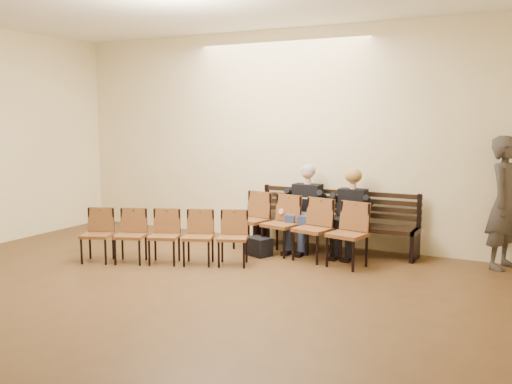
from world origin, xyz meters
TOP-DOWN VIEW (x-y plane):
  - ground at (0.00, 0.00)m, footprint 10.00×10.00m
  - room_walls at (0.00, 0.79)m, footprint 8.02×10.01m
  - bench at (1.07, 4.65)m, footprint 2.60×0.90m
  - seated_man at (0.64, 4.53)m, footprint 0.55×0.76m
  - seated_woman at (1.38, 4.53)m, footprint 0.52×0.72m
  - laptop at (0.65, 4.32)m, footprint 0.37×0.30m
  - water_bottle at (1.48, 4.25)m, footprint 0.07×0.07m
  - bag at (0.18, 3.84)m, footprint 0.44×0.37m
  - passerby at (3.50, 4.75)m, footprint 0.71×0.88m
  - chair_row_front at (0.72, 4.00)m, footprint 2.26×0.93m
  - chair_row_back at (-0.80, 2.80)m, footprint 2.36×1.28m

SIDE VIEW (x-z plane):
  - ground at x=0.00m, z-range 0.00..0.00m
  - bag at x=0.18m, z-range 0.00..0.28m
  - bench at x=1.07m, z-range 0.00..0.45m
  - chair_row_back at x=-0.80m, z-range 0.00..0.77m
  - chair_row_front at x=0.72m, z-range 0.00..0.91m
  - water_bottle at x=1.48m, z-range 0.45..0.66m
  - laptop at x=0.65m, z-range 0.45..0.71m
  - seated_woman at x=1.38m, z-range 0.00..1.20m
  - seated_man at x=0.64m, z-range 0.00..1.32m
  - passerby at x=3.50m, z-range 0.00..2.10m
  - room_walls at x=0.00m, z-range 0.78..4.29m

